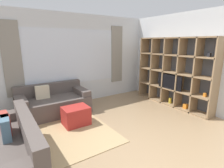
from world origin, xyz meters
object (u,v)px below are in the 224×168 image
at_px(shelving_unit, 174,73).
at_px(couch_main, 53,103).
at_px(couch_side, 5,152).
at_px(ottoman, 76,116).

xyz_separation_m(shelving_unit, couch_main, (-3.24, 1.31, -0.70)).
height_order(couch_side, ottoman, couch_side).
distance_m(couch_side, ottoman, 1.66).
xyz_separation_m(couch_side, ottoman, (1.45, 0.81, -0.08)).
height_order(shelving_unit, couch_side, shelving_unit).
xyz_separation_m(shelving_unit, couch_side, (-4.45, -0.45, -0.70)).
relative_size(shelving_unit, ottoman, 4.32).
distance_m(shelving_unit, couch_side, 4.53).
bearing_deg(couch_side, shelving_unit, 95.81).
bearing_deg(couch_main, couch_side, -124.45).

